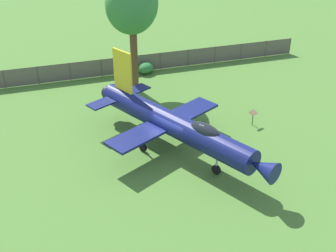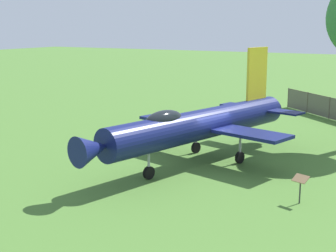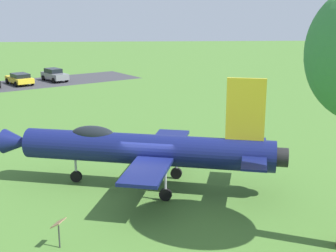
{
  "view_description": "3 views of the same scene",
  "coord_description": "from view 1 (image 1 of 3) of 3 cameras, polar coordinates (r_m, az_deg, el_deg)",
  "views": [
    {
      "loc": [
        20.52,
        11.79,
        15.45
      ],
      "look_at": [
        0.64,
        0.07,
        2.16
      ],
      "focal_mm": 45.53,
      "sensor_mm": 36.0,
      "label": 1
    },
    {
      "loc": [
        -10.24,
        21.79,
        6.89
      ],
      "look_at": [
        1.37,
        1.08,
        1.97
      ],
      "focal_mm": 52.22,
      "sensor_mm": 36.0,
      "label": 2
    },
    {
      "loc": [
        -21.9,
        0.24,
        8.85
      ],
      "look_at": [
        0.79,
        -1.12,
        2.97
      ],
      "focal_mm": 49.64,
      "sensor_mm": 36.0,
      "label": 3
    }
  ],
  "objects": [
    {
      "name": "ground_plane",
      "position": [
        28.27,
        0.54,
        -3.2
      ],
      "size": [
        200.0,
        200.0,
        0.0
      ],
      "primitive_type": "plane",
      "color": "#47722D"
    },
    {
      "name": "perimeter_fence",
      "position": [
        39.99,
        -2.98,
        8.53
      ],
      "size": [
        22.88,
        20.44,
        1.66
      ],
      "rotation": [
        0.0,
        0.0,
        5.55
      ],
      "color": "#4C4238",
      "rests_on": "ground_plane"
    },
    {
      "name": "display_jet",
      "position": [
        26.99,
        1.08,
        0.15
      ],
      "size": [
        8.89,
        14.29,
        5.68
      ],
      "rotation": [
        0.0,
        0.0,
        1.32
      ],
      "color": "#111951",
      "rests_on": "ground_plane"
    },
    {
      "name": "shrub_near_fence",
      "position": [
        39.66,
        -3.02,
        7.77
      ],
      "size": [
        1.62,
        1.34,
        1.03
      ],
      "color": "#2D7033",
      "rests_on": "ground_plane"
    },
    {
      "name": "shade_tree",
      "position": [
        34.12,
        -4.85,
        15.81
      ],
      "size": [
        4.55,
        3.87,
        9.64
      ],
      "color": "brown",
      "rests_on": "ground_plane"
    },
    {
      "name": "info_plaque",
      "position": [
        31.3,
        11.34,
        1.51
      ],
      "size": [
        0.7,
        0.57,
        1.14
      ],
      "color": "#333333",
      "rests_on": "ground_plane"
    }
  ]
}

